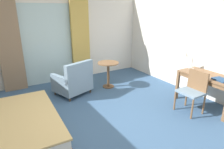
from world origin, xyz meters
The scene contains 12 objects.
ground centered at (0.00, 0.00, -0.05)m, with size 6.42×6.44×0.10m, color #38567A.
wall_back centered at (0.00, 2.96, 1.27)m, with size 6.02×0.12×2.54m, color silver.
wall_right centered at (2.95, 0.00, 1.27)m, with size 0.12×6.04×2.54m, color silver.
balcony_glass_door centered at (-0.09, 2.88, 1.12)m, with size 1.48×0.02×2.23m, color silver.
curtain_panel_left centered at (-1.05, 2.78, 1.17)m, with size 0.56×0.10×2.34m, color #897056.
curtain_panel_right centered at (0.87, 2.78, 1.17)m, with size 0.55×0.10×2.34m, color tan.
writing_desk centered at (2.52, -0.44, 0.63)m, with size 0.62×1.26×0.73m.
desk_chair centered at (2.03, -0.43, 0.51)m, with size 0.41×0.48×0.88m.
desk_lamp centered at (2.45, 0.15, 1.04)m, with size 0.29×0.23×0.43m.
closed_book centered at (2.43, -0.75, 0.74)m, with size 0.23×0.29×0.03m, color navy.
armchair_by_window centered at (0.19, 1.68, 0.35)m, with size 0.99×0.93×0.88m.
round_cafe_table centered at (1.19, 1.66, 0.52)m, with size 0.58×0.58×0.71m.
Camera 1 is at (-1.34, -2.77, 2.09)m, focal length 31.25 mm.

